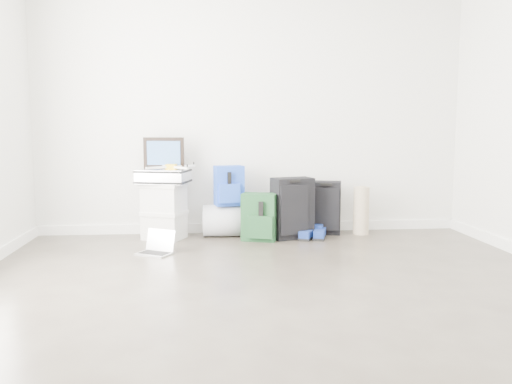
{
  "coord_description": "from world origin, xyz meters",
  "views": [
    {
      "loc": [
        -0.49,
        -3.24,
        1.13
      ],
      "look_at": [
        -0.01,
        1.9,
        0.5
      ],
      "focal_mm": 38.0,
      "sensor_mm": 36.0,
      "label": 1
    }
  ],
  "objects": [
    {
      "name": "boxes_stack",
      "position": [
        -0.91,
        2.21,
        0.29
      ],
      "size": [
        0.49,
        0.45,
        0.57
      ],
      "rotation": [
        0.0,
        0.0,
        -0.41
      ],
      "color": "silver",
      "rests_on": "ground"
    },
    {
      "name": "carry_on",
      "position": [
        0.75,
        2.31,
        0.28
      ],
      "size": [
        0.39,
        0.31,
        0.56
      ],
      "rotation": [
        0.0,
        0.0,
        -0.26
      ],
      "color": "black",
      "rests_on": "ground"
    },
    {
      "name": "shoes",
      "position": [
        0.59,
        2.06,
        0.05
      ],
      "size": [
        0.33,
        0.3,
        0.09
      ],
      "rotation": [
        0.0,
        0.0,
        -0.41
      ],
      "color": "black",
      "rests_on": "ground"
    },
    {
      "name": "room_envelope",
      "position": [
        0.0,
        0.02,
        1.72
      ],
      "size": [
        4.52,
        5.02,
        2.71
      ],
      "color": "silver",
      "rests_on": "ground"
    },
    {
      "name": "laptop",
      "position": [
        -0.93,
        1.56,
        0.05
      ],
      "size": [
        0.36,
        0.33,
        0.21
      ],
      "rotation": [
        0.0,
        0.0,
        -0.53
      ],
      "color": "silver",
      "rests_on": "ground"
    },
    {
      "name": "green_backpack",
      "position": [
        0.04,
        2.03,
        0.23
      ],
      "size": [
        0.38,
        0.33,
        0.47
      ],
      "rotation": [
        0.0,
        0.0,
        -0.32
      ],
      "color": "#12321D",
      "rests_on": "ground"
    },
    {
      "name": "painting",
      "position": [
        -0.91,
        2.3,
        0.86
      ],
      "size": [
        0.41,
        0.12,
        0.31
      ],
      "rotation": [
        0.0,
        0.0,
        -0.24
      ],
      "color": "black",
      "rests_on": "briefcase"
    },
    {
      "name": "large_suitcase",
      "position": [
        0.38,
        2.11,
        0.31
      ],
      "size": [
        0.45,
        0.35,
        0.62
      ],
      "rotation": [
        0.0,
        0.0,
        0.29
      ],
      "color": "black",
      "rests_on": "ground"
    },
    {
      "name": "drone",
      "position": [
        -0.83,
        2.19,
        0.73
      ],
      "size": [
        0.47,
        0.47,
        0.05
      ],
      "rotation": [
        0.0,
        0.0,
        -0.14
      ],
      "color": "yellow",
      "rests_on": "briefcase"
    },
    {
      "name": "ground",
      "position": [
        0.0,
        0.0,
        0.0
      ],
      "size": [
        5.0,
        5.0,
        0.0
      ],
      "primitive_type": "plane",
      "color": "#332C25",
      "rests_on": "ground"
    },
    {
      "name": "duffel_bag",
      "position": [
        -0.25,
        2.27,
        0.16
      ],
      "size": [
        0.55,
        0.35,
        0.33
      ],
      "primitive_type": "cylinder",
      "rotation": [
        0.0,
        1.57,
        -0.05
      ],
      "color": "gray",
      "rests_on": "ground"
    },
    {
      "name": "rolled_rug",
      "position": [
        1.14,
        2.25,
        0.25
      ],
      "size": [
        0.16,
        0.16,
        0.5
      ],
      "primitive_type": "cylinder",
      "color": "tan",
      "rests_on": "ground"
    },
    {
      "name": "blue_backpack",
      "position": [
        -0.25,
        2.24,
        0.52
      ],
      "size": [
        0.32,
        0.26,
        0.4
      ],
      "rotation": [
        0.0,
        0.0,
        0.2
      ],
      "color": "#1B2CB3",
      "rests_on": "duffel_bag"
    },
    {
      "name": "briefcase",
      "position": [
        -0.91,
        2.21,
        0.64
      ],
      "size": [
        0.55,
        0.46,
        0.14
      ],
      "primitive_type": "cube",
      "rotation": [
        0.0,
        0.0,
        -0.26
      ],
      "color": "#B2B2B7",
      "rests_on": "boxes_stack"
    }
  ]
}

